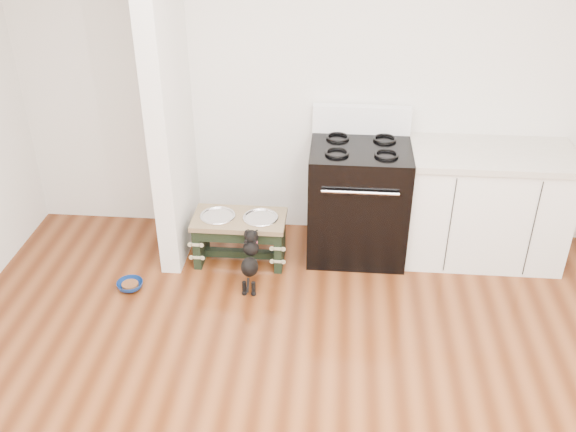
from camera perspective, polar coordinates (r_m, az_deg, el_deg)
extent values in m
plane|color=silver|center=(5.02, 3.86, 12.34)|extent=(5.00, 0.00, 5.00)
cube|color=silver|center=(4.81, -10.68, 11.05)|extent=(0.15, 0.80, 2.70)
cube|color=black|center=(5.06, 6.23, 1.37)|extent=(0.76, 0.65, 0.92)
cube|color=black|center=(4.83, 6.22, -1.04)|extent=(0.58, 0.02, 0.50)
cylinder|color=silver|center=(4.63, 6.44, 2.07)|extent=(0.56, 0.02, 0.02)
cube|color=white|center=(5.07, 6.57, 8.52)|extent=(0.76, 0.08, 0.22)
torus|color=black|center=(4.72, 4.37, 5.64)|extent=(0.18, 0.18, 0.02)
torus|color=black|center=(4.74, 8.75, 5.43)|extent=(0.18, 0.18, 0.02)
torus|color=black|center=(4.98, 4.44, 7.00)|extent=(0.18, 0.18, 0.02)
torus|color=black|center=(4.99, 8.60, 6.80)|extent=(0.18, 0.18, 0.02)
cube|color=white|center=(5.23, 17.00, 0.71)|extent=(1.20, 0.60, 0.86)
cube|color=#B9B09E|center=(5.03, 17.78, 5.21)|extent=(1.24, 0.64, 0.05)
cube|color=black|center=(5.21, 16.86, -4.34)|extent=(1.20, 0.06, 0.10)
cube|color=black|center=(5.13, -7.75, -2.04)|extent=(0.06, 0.34, 0.35)
cube|color=black|center=(5.03, -0.73, -2.39)|extent=(0.06, 0.34, 0.35)
cube|color=black|center=(4.87, -4.61, -1.90)|extent=(0.57, 0.03, 0.09)
cube|color=black|center=(5.14, -4.22, -3.32)|extent=(0.57, 0.06, 0.06)
cube|color=brown|center=(4.97, -4.36, -0.31)|extent=(0.72, 0.38, 0.04)
cylinder|color=silver|center=(4.99, -6.26, -0.20)|extent=(0.25, 0.25, 0.04)
cylinder|color=silver|center=(4.94, -2.45, -0.38)|extent=(0.25, 0.25, 0.04)
torus|color=silver|center=(4.98, -6.27, 0.03)|extent=(0.28, 0.28, 0.02)
torus|color=silver|center=(4.93, -2.45, -0.14)|extent=(0.28, 0.28, 0.02)
cylinder|color=black|center=(4.77, -3.90, -6.38)|extent=(0.03, 0.03, 0.11)
cylinder|color=black|center=(4.76, -3.08, -6.43)|extent=(0.03, 0.03, 0.11)
sphere|color=black|center=(4.79, -3.90, -6.86)|extent=(0.04, 0.04, 0.04)
sphere|color=black|center=(4.78, -3.08, -6.91)|extent=(0.04, 0.04, 0.04)
ellipsoid|color=black|center=(4.74, -3.43, -4.53)|extent=(0.13, 0.29, 0.26)
sphere|color=black|center=(4.75, -3.31, -2.87)|extent=(0.12, 0.12, 0.12)
sphere|color=black|center=(4.74, -3.28, -1.85)|extent=(0.10, 0.10, 0.10)
sphere|color=black|center=(4.80, -3.57, -1.39)|extent=(0.04, 0.04, 0.04)
sphere|color=black|center=(4.79, -2.78, -1.43)|extent=(0.04, 0.04, 0.04)
cylinder|color=black|center=(4.70, -3.59, -6.16)|extent=(0.02, 0.08, 0.09)
torus|color=#D23D4C|center=(4.75, -3.30, -2.34)|extent=(0.10, 0.06, 0.09)
imported|color=navy|center=(4.96, -13.86, -6.01)|extent=(0.26, 0.26, 0.06)
cylinder|color=#553018|center=(4.96, -13.86, -5.97)|extent=(0.12, 0.12, 0.02)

